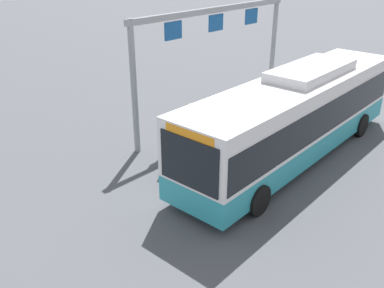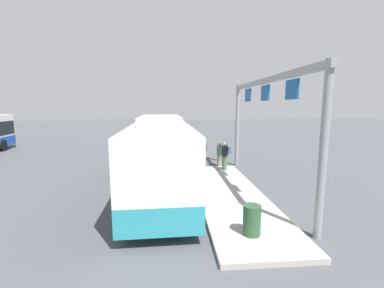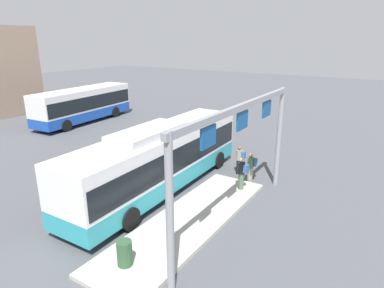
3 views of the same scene
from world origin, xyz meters
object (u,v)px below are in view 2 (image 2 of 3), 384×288
Objects in this scene: person_boarding at (202,152)px; person_waiting_near at (220,154)px; person_waiting_mid at (225,155)px; trash_bin at (252,220)px; bus_main at (161,149)px.

person_waiting_near is at bearing 133.24° from person_boarding.
person_waiting_mid reaches higher than person_waiting_near.
person_waiting_near is 1.00× the size of person_waiting_mid.
person_waiting_near is 1.34m from person_waiting_mid.
person_waiting_mid is 1.86× the size of trash_bin.
person_waiting_mid is (-2.13, -1.10, 0.16)m from person_boarding.
person_boarding is 1.00× the size of person_waiting_mid.
bus_main is 4.88m from person_boarding.
person_boarding is (4.06, -2.55, -0.92)m from bus_main.
person_boarding is at bearing 1.59° from trash_bin.
bus_main is 4.21m from person_waiting_mid.
bus_main is at bearing 14.89° from person_waiting_near.
person_waiting_near is (-0.80, -1.04, 0.00)m from person_boarding.
person_boarding is 9.71m from trash_bin.
person_boarding is 1.31m from person_waiting_near.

